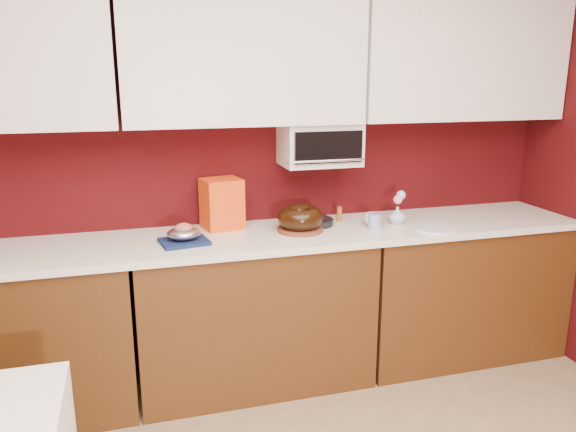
% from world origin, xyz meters
% --- Properties ---
extents(wall_back, '(4.00, 0.02, 2.50)m').
position_xyz_m(wall_back, '(0.00, 2.25, 1.25)').
color(wall_back, '#3D0809').
rests_on(wall_back, floor).
extents(base_cabinet_left, '(1.31, 0.58, 0.86)m').
position_xyz_m(base_cabinet_left, '(-1.33, 1.94, 0.43)').
color(base_cabinet_left, '#47280E').
rests_on(base_cabinet_left, floor).
extents(base_cabinet_center, '(1.31, 0.58, 0.86)m').
position_xyz_m(base_cabinet_center, '(0.00, 1.94, 0.43)').
color(base_cabinet_center, '#47280E').
rests_on(base_cabinet_center, floor).
extents(base_cabinet_right, '(1.31, 0.58, 0.86)m').
position_xyz_m(base_cabinet_right, '(1.33, 1.94, 0.43)').
color(base_cabinet_right, '#47280E').
rests_on(base_cabinet_right, floor).
extents(countertop, '(4.00, 0.62, 0.04)m').
position_xyz_m(countertop, '(0.00, 1.94, 0.88)').
color(countertop, silver).
rests_on(countertop, base_cabinet_center).
extents(upper_cabinet_center, '(1.31, 0.33, 0.70)m').
position_xyz_m(upper_cabinet_center, '(0.00, 2.08, 1.85)').
color(upper_cabinet_center, white).
rests_on(upper_cabinet_center, wall_back).
extents(upper_cabinet_right, '(1.31, 0.33, 0.70)m').
position_xyz_m(upper_cabinet_right, '(1.33, 2.08, 1.85)').
color(upper_cabinet_right, white).
rests_on(upper_cabinet_right, wall_back).
extents(toaster_oven, '(0.45, 0.30, 0.25)m').
position_xyz_m(toaster_oven, '(0.45, 2.10, 1.38)').
color(toaster_oven, white).
rests_on(toaster_oven, upper_cabinet_center).
extents(toaster_oven_door, '(0.40, 0.02, 0.18)m').
position_xyz_m(toaster_oven_door, '(0.45, 1.94, 1.38)').
color(toaster_oven_door, black).
rests_on(toaster_oven_door, toaster_oven).
extents(toaster_oven_handle, '(0.42, 0.02, 0.02)m').
position_xyz_m(toaster_oven_handle, '(0.45, 1.93, 1.30)').
color(toaster_oven_handle, silver).
rests_on(toaster_oven_handle, toaster_oven).
extents(cake_base, '(0.33, 0.33, 0.02)m').
position_xyz_m(cake_base, '(0.28, 1.93, 0.91)').
color(cake_base, brown).
rests_on(cake_base, countertop).
extents(bundt_cake, '(0.33, 0.33, 0.11)m').
position_xyz_m(bundt_cake, '(0.28, 1.93, 0.98)').
color(bundt_cake, black).
rests_on(bundt_cake, cake_base).
extents(navy_towel, '(0.27, 0.24, 0.02)m').
position_xyz_m(navy_towel, '(-0.38, 1.88, 0.91)').
color(navy_towel, '#132047').
rests_on(navy_towel, countertop).
extents(foil_ham_nest, '(0.19, 0.16, 0.07)m').
position_xyz_m(foil_ham_nest, '(-0.38, 1.88, 0.96)').
color(foil_ham_nest, silver).
rests_on(foil_ham_nest, navy_towel).
extents(roasted_ham, '(0.12, 0.11, 0.06)m').
position_xyz_m(roasted_ham, '(-0.38, 1.88, 0.98)').
color(roasted_ham, '#BB5F55').
rests_on(roasted_ham, foil_ham_nest).
extents(pandoro_box, '(0.25, 0.23, 0.29)m').
position_xyz_m(pandoro_box, '(-0.14, 2.13, 1.05)').
color(pandoro_box, red).
rests_on(pandoro_box, countertop).
extents(dark_pan, '(0.28, 0.28, 0.04)m').
position_xyz_m(dark_pan, '(0.41, 2.04, 0.92)').
color(dark_pan, black).
rests_on(dark_pan, countertop).
extents(coffee_mug, '(0.11, 0.11, 0.09)m').
position_xyz_m(coffee_mug, '(0.73, 1.93, 0.95)').
color(coffee_mug, white).
rests_on(coffee_mug, countertop).
extents(blue_jar, '(0.08, 0.08, 0.09)m').
position_xyz_m(blue_jar, '(0.71, 1.86, 0.95)').
color(blue_jar, '#1B3199').
rests_on(blue_jar, countertop).
extents(flower_vase, '(0.08, 0.08, 0.12)m').
position_xyz_m(flower_vase, '(0.89, 1.93, 0.96)').
color(flower_vase, '#B2B5CA').
rests_on(flower_vase, countertop).
extents(flower_pink, '(0.05, 0.05, 0.05)m').
position_xyz_m(flower_pink, '(0.89, 1.93, 1.05)').
color(flower_pink, pink).
rests_on(flower_pink, flower_vase).
extents(flower_blue, '(0.05, 0.05, 0.05)m').
position_xyz_m(flower_blue, '(0.92, 1.95, 1.07)').
color(flower_blue, '#94CEED').
rests_on(flower_blue, flower_vase).
extents(china_plate, '(0.24, 0.24, 0.01)m').
position_xyz_m(china_plate, '(1.04, 1.75, 0.91)').
color(china_plate, white).
rests_on(china_plate, countertop).
extents(amber_bottle, '(0.03, 0.03, 0.09)m').
position_xyz_m(amber_bottle, '(0.57, 2.07, 0.95)').
color(amber_bottle, brown).
rests_on(amber_bottle, countertop).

